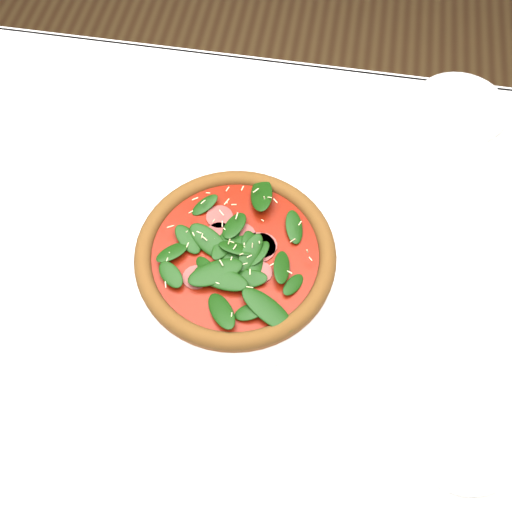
# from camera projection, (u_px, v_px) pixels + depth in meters

# --- Properties ---
(ground) EXTENTS (6.00, 6.00, 0.00)m
(ground) POSITION_uv_depth(u_px,v_px,m) (218.00, 398.00, 1.45)
(ground) COLOR brown
(ground) RESTS_ON ground
(dining_table) EXTENTS (1.21, 0.81, 0.75)m
(dining_table) POSITION_uv_depth(u_px,v_px,m) (194.00, 290.00, 0.88)
(dining_table) COLOR white
(dining_table) RESTS_ON ground
(plate) EXTENTS (0.32, 0.32, 0.01)m
(plate) POSITION_uv_depth(u_px,v_px,m) (236.00, 259.00, 0.78)
(plate) COLOR silver
(plate) RESTS_ON dining_table
(pizza) EXTENTS (0.30, 0.30, 0.04)m
(pizza) POSITION_uv_depth(u_px,v_px,m) (235.00, 253.00, 0.76)
(pizza) COLOR brown
(pizza) RESTS_ON plate
(saucer_near) EXTENTS (0.14, 0.14, 0.01)m
(saucer_near) POSITION_uv_depth(u_px,v_px,m) (462.00, 435.00, 0.67)
(saucer_near) COLOR silver
(saucer_near) RESTS_ON dining_table
(saucer_far) EXTENTS (0.15, 0.15, 0.01)m
(saucer_far) POSITION_uv_depth(u_px,v_px,m) (461.00, 107.00, 0.91)
(saucer_far) COLOR silver
(saucer_far) RESTS_ON dining_table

